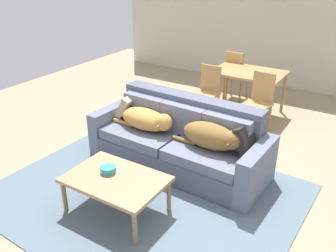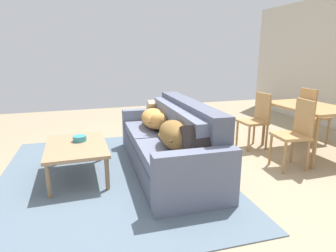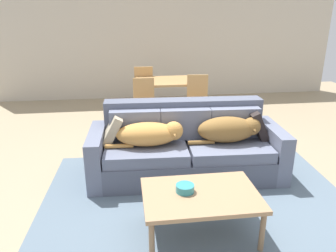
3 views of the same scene
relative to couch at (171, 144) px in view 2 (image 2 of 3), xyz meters
name	(u,v)px [view 2 (image 2 of 3)]	position (x,y,z in m)	size (l,w,h in m)	color
ground_plane	(178,175)	(0.26, 0.01, -0.35)	(10.00, 10.00, 0.00)	tan
area_rug	(112,175)	(0.00, -0.81, -0.35)	(3.41, 2.76, 0.01)	slate
couch	(171,144)	(0.00, 0.00, 0.00)	(2.42, 0.99, 0.92)	#515769
dog_on_left_cushion	(155,119)	(-0.45, -0.10, 0.25)	(0.94, 0.40, 0.29)	#CE9046
dog_on_right_cushion	(176,135)	(0.52, -0.12, 0.27)	(0.90, 0.38, 0.32)	olive
throw_pillow_by_left_arm	(158,111)	(-0.91, 0.08, 0.28)	(0.10, 0.38, 0.38)	#B9AA8A
throw_pillow_by_right_arm	(200,144)	(0.92, 0.01, 0.28)	(0.10, 0.39, 0.39)	black
coffee_table	(77,148)	(-0.09, -1.22, 0.04)	(1.06, 0.73, 0.44)	#A8815B
bowl_on_coffee_table	(80,139)	(-0.23, -1.17, 0.12)	(0.17, 0.17, 0.07)	teal
dining_table	(308,111)	(0.09, 2.20, 0.34)	(1.20, 0.83, 0.77)	#B3854E
dining_chair_near_left	(257,118)	(-0.41, 1.64, 0.15)	(0.41, 0.41, 0.91)	#B3854E
dining_chair_near_right	(296,131)	(0.50, 1.61, 0.17)	(0.44, 0.44, 0.95)	#B3854E
dining_chair_far_left	(311,113)	(-0.36, 2.72, 0.17)	(0.40, 0.40, 0.96)	#B3854E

